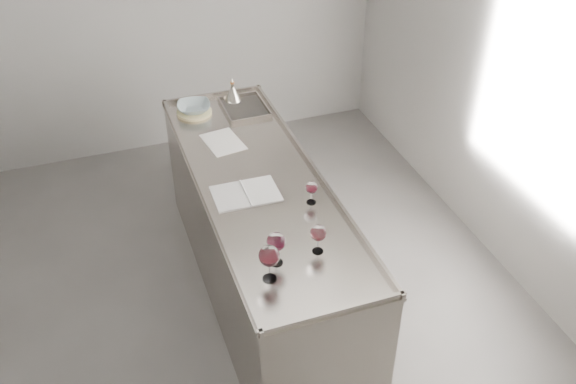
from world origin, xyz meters
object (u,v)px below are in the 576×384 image
object	(u,v)px
counter	(261,238)
wine_glass_small	(312,188)
notebook	(246,194)
wine_glass_left	(269,257)
wine_glass_right	(318,234)
ceramic_bowl	(194,107)
wine_glass_middle	(276,242)
wine_funnel	(233,93)

from	to	relation	value
counter	wine_glass_small	distance (m)	0.69
notebook	wine_glass_small	bearing A→B (deg)	-29.79
wine_glass_left	wine_glass_right	size ratio (longest dim) A/B	1.23
counter	wine_glass_right	size ratio (longest dim) A/B	14.01
ceramic_bowl	wine_glass_right	bearing A→B (deg)	-80.48
wine_glass_middle	ceramic_bowl	bearing A→B (deg)	91.64
wine_glass_middle	notebook	xyz separation A→B (m)	(0.02, 0.64, -0.13)
wine_glass_left	notebook	xyz separation A→B (m)	(0.09, 0.74, -0.14)
counter	wine_glass_right	distance (m)	0.95
wine_glass_right	ceramic_bowl	size ratio (longest dim) A/B	0.72
counter	wine_glass_left	size ratio (longest dim) A/B	11.41
counter	wine_glass_right	world-z (taller)	wine_glass_right
wine_glass_middle	counter	bearing A→B (deg)	79.45
wine_glass_small	ceramic_bowl	distance (m)	1.36
wine_glass_middle	wine_glass_right	size ratio (longest dim) A/B	1.14
wine_glass_right	counter	bearing A→B (deg)	97.61
wine_glass_left	wine_funnel	bearing A→B (deg)	79.92
wine_glass_middle	wine_glass_right	distance (m)	0.24
wine_glass_left	wine_funnel	distance (m)	1.96
wine_glass_small	ceramic_bowl	world-z (taller)	wine_glass_small
wine_glass_middle	ceramic_bowl	distance (m)	1.73
wine_glass_middle	wine_funnel	world-z (taller)	wine_glass_middle
counter	wine_glass_right	xyz separation A→B (m)	(0.10, -0.74, 0.59)
wine_glass_middle	wine_funnel	size ratio (longest dim) A/B	1.04
counter	wine_glass_middle	distance (m)	0.97
counter	wine_glass_small	bearing A→B (deg)	-54.78
wine_glass_middle	wine_funnel	bearing A→B (deg)	81.53
notebook	wine_funnel	bearing A→B (deg)	79.25
wine_glass_small	ceramic_bowl	size ratio (longest dim) A/B	0.61
wine_glass_right	wine_glass_small	world-z (taller)	wine_glass_right
wine_glass_right	wine_glass_small	xyz separation A→B (m)	(0.13, 0.42, -0.02)
counter	wine_funnel	world-z (taller)	wine_funnel
wine_glass_small	wine_funnel	distance (m)	1.40
wine_glass_left	ceramic_bowl	distance (m)	1.83
wine_glass_left	ceramic_bowl	size ratio (longest dim) A/B	0.89
wine_glass_left	wine_glass_middle	distance (m)	0.13
ceramic_bowl	wine_glass_left	bearing A→B (deg)	-90.68
counter	wine_funnel	distance (m)	1.21
wine_glass_small	wine_glass_left	bearing A→B (deg)	-129.03
counter	wine_glass_small	world-z (taller)	wine_glass_small
wine_glass_left	wine_glass_middle	xyz separation A→B (m)	(0.07, 0.10, -0.01)
ceramic_bowl	wine_funnel	world-z (taller)	wine_funnel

